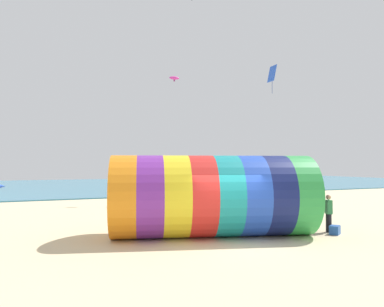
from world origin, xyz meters
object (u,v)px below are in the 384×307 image
giant_inflatable_tube (213,196)px  kite_handler (329,213)px  kite_blue_diamond (272,74)px  kite_magenta_parafoil (174,78)px  bystander_mid_beach (123,195)px  cooler_box (335,230)px  bystander_near_water (177,200)px

giant_inflatable_tube → kite_handler: 5.14m
kite_blue_diamond → kite_magenta_parafoil: kite_blue_diamond is taller
giant_inflatable_tube → kite_blue_diamond: (9.18, 8.55, 7.75)m
kite_magenta_parafoil → kite_handler: bearing=-85.6°
bystander_mid_beach → cooler_box: size_ratio=3.00×
kite_handler → kite_blue_diamond: bearing=66.4°
kite_blue_diamond → bystander_mid_beach: kite_blue_diamond is taller
bystander_near_water → bystander_mid_beach: bearing=103.4°
cooler_box → kite_magenta_parafoil: bearing=93.8°
giant_inflatable_tube → kite_blue_diamond: size_ratio=4.24×
kite_handler → kite_magenta_parafoil: bearing=94.4°
kite_handler → kite_magenta_parafoil: 17.64m
kite_blue_diamond → bystander_mid_beach: (-9.96, 3.32, -8.59)m
kite_blue_diamond → bystander_mid_beach: bearing=161.5°
kite_magenta_parafoil → bystander_mid_beach: kite_magenta_parafoil is taller
kite_handler → giant_inflatable_tube: bearing=166.4°
bystander_near_water → bystander_mid_beach: bystander_near_water is taller
kite_magenta_parafoil → bystander_mid_beach: size_ratio=0.54×
giant_inflatable_tube → bystander_near_water: giant_inflatable_tube is taller
kite_handler → cooler_box: size_ratio=3.07×
giant_inflatable_tube → kite_blue_diamond: 14.74m
kite_magenta_parafoil → bystander_near_water: 12.52m
bystander_near_water → cooler_box: (4.10, -7.30, -0.74)m
giant_inflatable_tube → kite_handler: (4.93, -1.19, -0.81)m
bystander_mid_beach → kite_blue_diamond: bearing=-18.5°
bystander_mid_beach → cooler_box: 14.66m
bystander_near_water → cooler_box: 8.40m
kite_magenta_parafoil → cooler_box: 18.36m
kite_blue_diamond → cooler_box: bearing=-113.2°
giant_inflatable_tube → bystander_mid_beach: (-0.79, 11.87, -0.84)m
cooler_box → giant_inflatable_tube: bearing=160.8°
kite_handler → bystander_mid_beach: (-5.71, 13.07, -0.02)m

